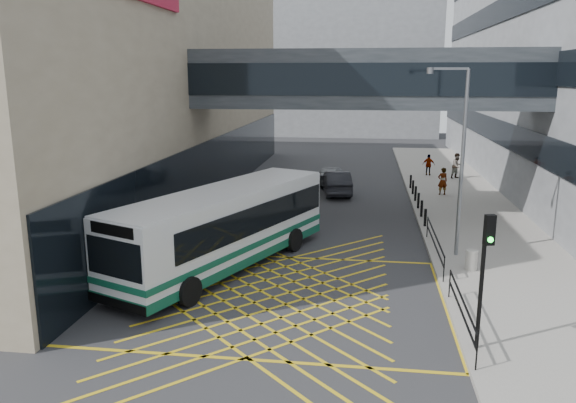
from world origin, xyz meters
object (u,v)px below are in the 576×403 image
at_px(traffic_light, 485,263).
at_px(street_lamp, 459,151).
at_px(pedestrian_b, 457,166).
at_px(car_white, 168,257).
at_px(pedestrian_c, 429,165).
at_px(car_dark, 337,182).
at_px(pedestrian_a, 443,181).
at_px(litter_bin, 471,260).
at_px(car_silver, 332,175).
at_px(bus, 226,226).

relative_size(traffic_light, street_lamp, 0.50).
bearing_deg(pedestrian_b, car_white, -157.88).
xyz_separation_m(pedestrian_b, pedestrian_c, (-1.95, 1.03, -0.13)).
distance_m(car_dark, pedestrian_a, 6.81).
xyz_separation_m(pedestrian_a, pedestrian_b, (1.83, 6.16, 0.06)).
relative_size(traffic_light, pedestrian_c, 2.44).
xyz_separation_m(traffic_light, pedestrian_c, (1.54, 28.57, -1.76)).
height_order(traffic_light, street_lamp, street_lamp).
bearing_deg(pedestrian_b, litter_bin, -131.95).
distance_m(car_white, traffic_light, 12.27).
height_order(traffic_light, pedestrian_c, traffic_light).
relative_size(car_white, pedestrian_a, 2.49).
distance_m(car_white, pedestrian_c, 26.49).
bearing_deg(pedestrian_b, car_silver, 161.58).
distance_m(street_lamp, pedestrian_c, 20.25).
height_order(litter_bin, pedestrian_c, pedestrian_c).
xyz_separation_m(car_dark, car_silver, (-0.48, 3.31, -0.10)).
relative_size(street_lamp, pedestrian_b, 4.18).
height_order(bus, traffic_light, traffic_light).
bearing_deg(pedestrian_b, street_lamp, -134.02).
height_order(litter_bin, pedestrian_b, pedestrian_b).
xyz_separation_m(bus, pedestrian_c, (10.36, 22.28, -0.78)).
relative_size(traffic_light, pedestrian_b, 2.10).
bearing_deg(car_silver, bus, 95.36).
height_order(car_white, car_dark, car_dark).
height_order(car_dark, litter_bin, car_dark).
bearing_deg(car_silver, pedestrian_c, -137.18).
bearing_deg(bus, car_silver, 103.16).
height_order(street_lamp, litter_bin, street_lamp).
xyz_separation_m(car_white, street_lamp, (11.44, 3.48, 3.94)).
height_order(traffic_light, litter_bin, traffic_light).
bearing_deg(car_dark, car_silver, -90.34).
bearing_deg(traffic_light, pedestrian_a, 71.35).
xyz_separation_m(car_silver, pedestrian_a, (7.28, -3.44, 0.37)).
relative_size(car_silver, pedestrian_c, 2.65).
bearing_deg(pedestrian_c, street_lamp, 99.15).
height_order(car_dark, pedestrian_a, pedestrian_a).
xyz_separation_m(street_lamp, pedestrian_b, (2.99, 18.85, -3.53)).
bearing_deg(car_white, bus, -157.67).
height_order(street_lamp, pedestrian_a, street_lamp).
distance_m(car_white, car_silver, 20.33).
bearing_deg(litter_bin, car_white, -172.28).
xyz_separation_m(bus, litter_bin, (9.80, 0.52, -1.18)).
relative_size(car_white, car_dark, 0.89).
xyz_separation_m(car_white, litter_bin, (11.91, 1.61, -0.13)).
distance_m(traffic_light, pedestrian_a, 21.51).
distance_m(traffic_light, pedestrian_c, 28.66).
relative_size(car_dark, pedestrian_c, 3.03).
bearing_deg(car_dark, car_white, 61.84).
height_order(bus, pedestrian_b, bus).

